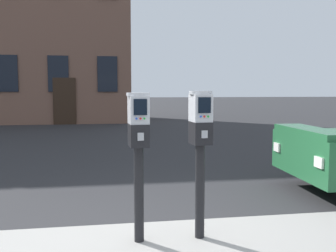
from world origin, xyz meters
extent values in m
plane|color=#28282B|center=(0.00, 0.00, 0.00)|extent=(160.00, 160.00, 0.00)
cylinder|color=black|center=(-0.12, -0.31, 0.59)|extent=(0.10, 0.10, 0.89)
cube|color=black|center=(-0.12, -0.31, 1.14)|extent=(0.18, 0.25, 0.21)
cube|color=#A5A8AD|center=(-0.12, -0.44, 1.14)|extent=(0.06, 0.02, 0.07)
cube|color=#B7BABF|center=(-0.12, -0.31, 1.37)|extent=(0.18, 0.24, 0.25)
cube|color=black|center=(-0.12, -0.43, 1.40)|extent=(0.12, 0.01, 0.14)
cylinder|color=blue|center=(-0.15, -0.43, 1.30)|extent=(0.02, 0.01, 0.02)
cylinder|color=red|center=(-0.12, -0.43, 1.30)|extent=(0.02, 0.01, 0.02)
cylinder|color=green|center=(-0.08, -0.43, 1.30)|extent=(0.02, 0.01, 0.02)
cylinder|color=#B7BABF|center=(-0.12, -0.31, 1.51)|extent=(0.23, 0.23, 0.03)
cylinder|color=black|center=(0.46, -0.31, 0.59)|extent=(0.10, 0.10, 0.90)
cube|color=black|center=(0.46, -0.31, 1.15)|extent=(0.18, 0.25, 0.21)
cube|color=#A5A8AD|center=(0.46, -0.44, 1.15)|extent=(0.06, 0.02, 0.07)
cube|color=#B7BABF|center=(0.46, -0.31, 1.38)|extent=(0.18, 0.24, 0.26)
cube|color=black|center=(0.46, -0.43, 1.41)|extent=(0.12, 0.01, 0.14)
cylinder|color=blue|center=(0.43, -0.43, 1.31)|extent=(0.02, 0.01, 0.02)
cylinder|color=red|center=(0.46, -0.43, 1.31)|extent=(0.02, 0.01, 0.02)
cylinder|color=green|center=(0.50, -0.43, 1.31)|extent=(0.02, 0.01, 0.02)
cylinder|color=#B7BABF|center=(0.46, -0.31, 1.52)|extent=(0.23, 0.23, 0.03)
cube|color=#236038|center=(2.56, 1.40, 0.94)|extent=(0.51, 1.70, 0.10)
cube|color=white|center=(2.30, 0.73, 0.62)|extent=(0.05, 0.20, 0.14)
cube|color=white|center=(2.36, 2.09, 0.62)|extent=(0.05, 0.20, 0.14)
cylinder|color=black|center=(3.10, 2.19, 0.32)|extent=(0.65, 0.25, 0.64)
cube|color=black|center=(-4.47, 14.32, 2.27)|extent=(0.90, 0.06, 1.60)
cube|color=black|center=(-2.31, 14.32, 2.27)|extent=(0.90, 0.06, 1.60)
cube|color=black|center=(-0.15, 14.32, 2.27)|extent=(0.90, 0.06, 1.60)
cube|color=black|center=(-2.07, 14.32, 1.05)|extent=(1.00, 0.07, 2.10)
camera|label=1|loc=(-0.46, -3.87, 1.55)|focal=42.11mm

